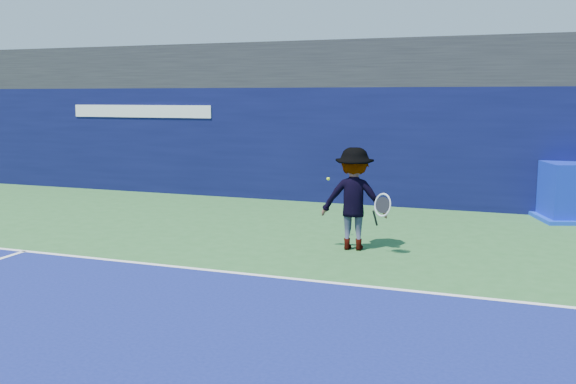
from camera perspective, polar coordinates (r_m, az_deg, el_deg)
name	(u,v)px	position (r m, az deg, el deg)	size (l,w,h in m)	color
ground	(189,350)	(7.39, -8.78, -13.72)	(80.00, 80.00, 0.00)	#2C632E
baseline	(284,278)	(9.96, -0.37, -7.64)	(24.00, 0.10, 0.01)	white
stadium_band	(394,65)	(17.80, 9.42, 11.05)	(36.00, 3.00, 1.20)	black
back_wall_assembly	(385,146)	(16.85, 8.59, 4.07)	(36.00, 1.03, 3.00)	#090C35
equipment_cart	(570,194)	(15.79, 23.76, -0.16)	(1.73, 1.73, 1.30)	#0C1DA9
tennis_player	(354,199)	(11.72, 5.90, -0.60)	(1.40, 0.84, 1.87)	white
tennis_ball	(328,179)	(12.46, 3.60, 1.18)	(0.06, 0.06, 0.06)	#BCEB1A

